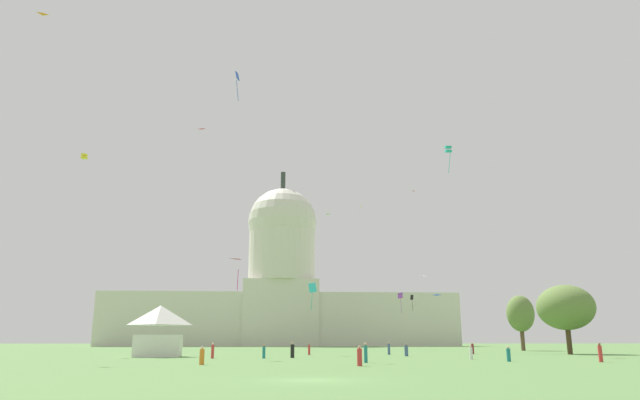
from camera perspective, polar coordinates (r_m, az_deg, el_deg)
ground_plane at (r=30.57m, az=-0.80°, el=-17.69°), size 800.00×800.00×0.00m
capitol_building at (r=211.69m, az=-3.92°, el=-9.02°), size 127.28×25.78×65.37m
event_tent at (r=76.47m, az=-15.86°, el=-12.51°), size 6.21×5.98×6.37m
tree_east_far at (r=126.19m, az=19.52°, el=-10.74°), size 8.02×7.88×11.13m
tree_east_mid at (r=96.62m, az=23.47°, el=-9.89°), size 8.76×9.26×10.42m
person_orange_back_center at (r=50.84m, az=-11.79°, el=-15.14°), size 0.57×0.57×1.53m
person_red_back_right at (r=68.44m, az=-10.75°, el=-14.69°), size 0.36×0.36×1.76m
person_teal_near_tent at (r=67.88m, az=-5.67°, el=-14.96°), size 0.47×0.47×1.56m
person_denim_edge_east at (r=86.18m, az=6.94°, el=-14.65°), size 0.43×0.43×1.77m
person_maroon_near_tree_west at (r=91.66m, az=15.10°, el=-14.26°), size 0.59×0.59×1.71m
person_white_deep_crowd at (r=66.27m, az=14.95°, el=-14.63°), size 0.49×0.49×1.51m
person_red_near_tree_east at (r=61.97m, az=26.36°, el=-13.63°), size 0.47×0.47×1.79m
person_teal_back_left at (r=60.33m, az=18.44°, el=-14.51°), size 0.43×0.43×1.50m
person_red_front_left at (r=47.54m, az=4.00°, el=-15.46°), size 0.57×0.57×1.59m
person_red_lawn_far_right at (r=84.35m, az=-1.10°, el=-14.82°), size 0.44×0.44×1.57m
person_black_mid_center at (r=69.55m, az=-2.79°, el=-14.92°), size 0.57×0.57×1.79m
person_denim_front_center at (r=77.83m, az=8.67°, el=-14.74°), size 0.47×0.47×1.62m
person_teal_mid_right at (r=54.37m, az=4.62°, el=-15.11°), size 0.40×0.40×1.80m
kite_blue_high at (r=78.72m, az=-8.31°, el=11.97°), size 0.64×1.01×4.30m
kite_magenta_low at (r=64.20m, az=-8.12°, el=-6.38°), size 1.61×1.64×3.20m
kite_yellow_mid at (r=95.06m, az=-22.63°, el=4.08°), size 0.90×0.88×0.82m
kite_orange_high at (r=88.99m, az=-26.15°, el=16.15°), size 1.33×1.00×0.14m
kite_gold_high at (r=184.99m, az=4.16°, el=-0.70°), size 0.26×0.94×2.22m
kite_turquoise_mid at (r=91.67m, az=12.77°, el=4.98°), size 0.90×0.97×4.46m
kite_black_low at (r=161.91m, az=9.24°, el=-9.78°), size 0.98×0.69×4.48m
kite_lime_mid at (r=151.97m, az=0.75°, el=-1.66°), size 1.21×1.09×0.16m
kite_white_low at (r=144.39m, az=10.73°, el=-7.77°), size 1.60×1.61×0.37m
kite_violet_low at (r=127.07m, az=8.08°, el=-9.51°), size 1.36×1.30×4.38m
kite_pink_high at (r=139.35m, az=9.18°, el=0.79°), size 1.23×1.58×0.38m
kite_cyan_low at (r=81.36m, az=-0.77°, el=-8.97°), size 1.23×0.50×3.81m
kite_red_high at (r=139.44m, az=-11.75°, el=6.80°), size 1.91×1.27×0.19m
kite_green_low at (r=193.20m, az=-14.84°, el=-11.11°), size 1.64×0.95×3.45m
kite_blue_low at (r=98.41m, az=11.70°, el=-9.39°), size 1.34×0.98×0.34m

